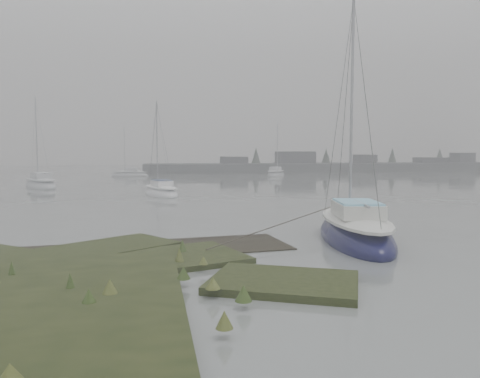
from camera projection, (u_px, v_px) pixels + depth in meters
name	position (u px, v px, depth m)	size (l,w,h in m)	color
ground	(183.00, 189.00, 41.13)	(160.00, 160.00, 0.00)	slate
far_shoreline	(333.00, 166.00, 77.26)	(60.00, 8.00, 4.15)	#4C4F51
sailboat_main	(355.00, 233.00, 17.01)	(3.52, 7.13, 9.64)	#0E0E34
sailboat_white	(161.00, 192.00, 34.86)	(3.38, 5.67, 7.61)	white
sailboat_far_a	(41.00, 185.00, 42.52)	(4.73, 6.52, 8.86)	#B7BCC2
sailboat_far_b	(276.00, 174.00, 63.23)	(4.42, 5.74, 7.88)	#A5ABAF
sailboat_far_c	(130.00, 175.00, 62.10)	(5.15, 2.51, 6.96)	#AFB4B8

